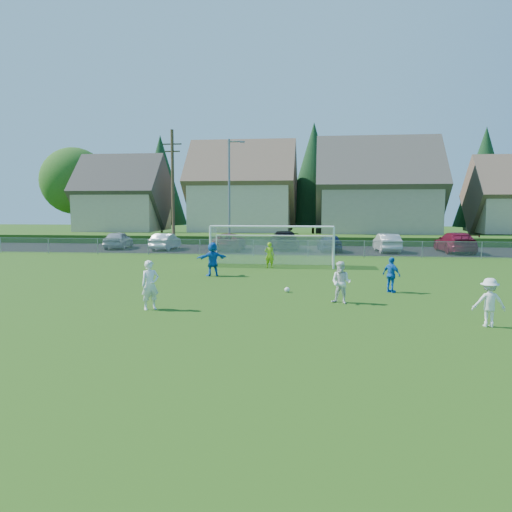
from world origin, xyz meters
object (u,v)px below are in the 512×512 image
(soccer_ball, at_px, (287,290))
(car_d, at_px, (284,240))
(soccer_goal, at_px, (273,239))
(player_white_b, at_px, (341,283))
(goalkeeper, at_px, (270,255))
(player_white_c, at_px, (489,302))
(car_f, at_px, (387,243))
(player_blue_b, at_px, (213,259))
(car_g, at_px, (455,242))
(player_blue_a, at_px, (391,275))
(car_b, at_px, (166,242))
(car_e, at_px, (329,243))
(car_a, at_px, (118,240))
(car_c, at_px, (229,242))
(player_white_a, at_px, (150,285))

(soccer_ball, distance_m, car_d, 21.07)
(car_d, bearing_deg, soccer_goal, 82.94)
(player_white_b, relative_size, goalkeeper, 1.03)
(player_white_c, xyz_separation_m, car_f, (0.23, 24.99, -0.01))
(player_blue_b, height_order, car_g, player_blue_b)
(car_f, bearing_deg, soccer_ball, 67.68)
(player_blue_a, relative_size, soccer_goal, 0.20)
(player_white_c, relative_size, soccer_goal, 0.20)
(player_blue_b, relative_size, soccer_goal, 0.24)
(player_blue_b, distance_m, soccer_goal, 5.55)
(player_blue_a, relative_size, goalkeeper, 0.98)
(car_f, bearing_deg, player_blue_b, 50.78)
(car_b, height_order, car_f, car_f)
(goalkeeper, xyz_separation_m, car_f, (8.24, 11.49, -0.04))
(car_b, xyz_separation_m, car_e, (13.61, -0.07, 0.04))
(player_white_c, bearing_deg, player_white_b, -33.82)
(player_blue_b, distance_m, car_b, 16.69)
(car_b, distance_m, car_g, 23.39)
(car_d, distance_m, car_f, 8.38)
(player_white_b, xyz_separation_m, goalkeeper, (-3.73, 10.40, -0.02))
(car_a, relative_size, car_f, 0.98)
(goalkeeper, bearing_deg, car_b, -41.88)
(car_g, bearing_deg, car_d, -6.16)
(soccer_goal, bearing_deg, player_blue_a, -56.37)
(car_a, bearing_deg, car_e, 170.48)
(car_b, bearing_deg, soccer_ball, 122.06)
(player_white_c, relative_size, car_c, 0.29)
(player_white_c, bearing_deg, car_c, -61.26)
(car_a, height_order, car_c, car_a)
(car_b, height_order, soccer_goal, soccer_goal)
(player_white_c, bearing_deg, car_b, -52.07)
(goalkeeper, xyz_separation_m, car_b, (-9.90, 11.33, -0.09))
(player_white_b, height_order, car_d, player_white_b)
(car_a, distance_m, car_e, 18.04)
(player_blue_a, distance_m, car_a, 28.26)
(goalkeeper, bearing_deg, car_g, -132.29)
(player_white_a, xyz_separation_m, goalkeeper, (2.98, 12.35, -0.10))
(player_white_a, distance_m, car_f, 26.35)
(player_white_b, relative_size, car_g, 0.29)
(car_f, bearing_deg, player_white_a, 61.18)
(soccer_ball, bearing_deg, soccer_goal, 99.09)
(car_g, bearing_deg, player_white_b, 64.95)
(player_white_c, relative_size, player_blue_b, 0.84)
(player_blue_a, bearing_deg, car_a, 2.53)
(soccer_ball, xyz_separation_m, player_white_b, (2.16, -2.19, 0.68))
(player_blue_b, bearing_deg, car_c, -114.07)
(soccer_ball, distance_m, player_white_c, 8.36)
(player_white_a, relative_size, car_f, 0.39)
(car_e, distance_m, soccer_goal, 10.83)
(car_c, xyz_separation_m, car_e, (8.22, -0.22, 0.02))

